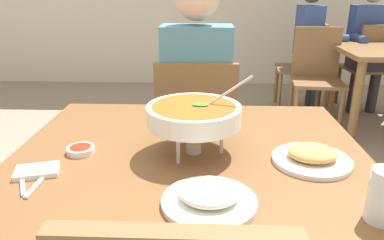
# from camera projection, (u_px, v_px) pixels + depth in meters

# --- Properties ---
(dining_table_main) EXTENTS (1.16, 0.96, 0.74)m
(dining_table_main) POSITION_uv_depth(u_px,v_px,m) (190.00, 178.00, 1.25)
(dining_table_main) COLOR brown
(dining_table_main) RESTS_ON ground_plane
(chair_diner_main) EXTENTS (0.44, 0.44, 0.90)m
(chair_diner_main) POSITION_uv_depth(u_px,v_px,m) (196.00, 129.00, 2.01)
(chair_diner_main) COLOR brown
(chair_diner_main) RESTS_ON ground_plane
(diner_main) EXTENTS (0.40, 0.45, 1.31)m
(diner_main) POSITION_uv_depth(u_px,v_px,m) (197.00, 86.00, 1.96)
(diner_main) COLOR #2D2D38
(diner_main) RESTS_ON ground_plane
(curry_bowl) EXTENTS (0.33, 0.30, 0.26)m
(curry_bowl) POSITION_uv_depth(u_px,v_px,m) (194.00, 115.00, 1.15)
(curry_bowl) COLOR silver
(curry_bowl) RESTS_ON dining_table_main
(rice_plate) EXTENTS (0.24, 0.24, 0.06)m
(rice_plate) POSITION_uv_depth(u_px,v_px,m) (209.00, 198.00, 0.91)
(rice_plate) COLOR white
(rice_plate) RESTS_ON dining_table_main
(appetizer_plate) EXTENTS (0.24, 0.24, 0.06)m
(appetizer_plate) POSITION_uv_depth(u_px,v_px,m) (312.00, 157.00, 1.12)
(appetizer_plate) COLOR white
(appetizer_plate) RESTS_ON dining_table_main
(sauce_dish) EXTENTS (0.09, 0.09, 0.02)m
(sauce_dish) POSITION_uv_depth(u_px,v_px,m) (81.00, 150.00, 1.19)
(sauce_dish) COLOR white
(sauce_dish) RESTS_ON dining_table_main
(napkin_folded) EXTENTS (0.14, 0.11, 0.02)m
(napkin_folded) POSITION_uv_depth(u_px,v_px,m) (37.00, 171.00, 1.06)
(napkin_folded) COLOR white
(napkin_folded) RESTS_ON dining_table_main
(fork_utensil) EXTENTS (0.09, 0.16, 0.01)m
(fork_utensil) POSITION_uv_depth(u_px,v_px,m) (22.00, 181.00, 1.02)
(fork_utensil) COLOR silver
(fork_utensil) RESTS_ON dining_table_main
(spoon_utensil) EXTENTS (0.01, 0.17, 0.01)m
(spoon_utensil) POSITION_uv_depth(u_px,v_px,m) (40.00, 181.00, 1.01)
(spoon_utensil) COLOR silver
(spoon_utensil) RESTS_ON dining_table_main
(drink_glass) EXTENTS (0.07, 0.07, 0.13)m
(drink_glass) POSITION_uv_depth(u_px,v_px,m) (383.00, 199.00, 0.83)
(drink_glass) COLOR silver
(drink_glass) RESTS_ON dining_table_main
(chair_bg_left) EXTENTS (0.48, 0.48, 0.90)m
(chair_bg_left) POSITION_uv_depth(u_px,v_px,m) (372.00, 63.00, 3.70)
(chair_bg_left) COLOR brown
(chair_bg_left) RESTS_ON ground_plane
(chair_bg_right) EXTENTS (0.48, 0.48, 0.90)m
(chair_bg_right) POSITION_uv_depth(u_px,v_px,m) (308.00, 62.00, 3.77)
(chair_bg_right) COLOR brown
(chair_bg_right) RESTS_ON ground_plane
(chair_bg_corner) EXTENTS (0.48, 0.48, 0.90)m
(chair_bg_corner) POSITION_uv_depth(u_px,v_px,m) (316.00, 72.00, 3.34)
(chair_bg_corner) COLOR brown
(chair_bg_corner) RESTS_ON ground_plane
(patron_bg_left) EXTENTS (0.40, 0.45, 1.31)m
(patron_bg_left) POSITION_uv_depth(u_px,v_px,m) (369.00, 39.00, 3.67)
(patron_bg_left) COLOR #2D2D38
(patron_bg_left) RESTS_ON ground_plane
(patron_bg_right) EXTENTS (0.45, 0.40, 1.31)m
(patron_bg_right) POSITION_uv_depth(u_px,v_px,m) (312.00, 39.00, 3.68)
(patron_bg_right) COLOR #2D2D38
(patron_bg_right) RESTS_ON ground_plane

